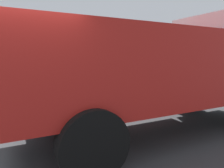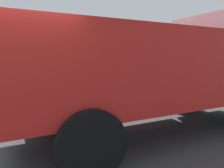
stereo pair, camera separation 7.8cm
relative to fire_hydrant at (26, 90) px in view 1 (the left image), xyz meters
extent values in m
cube|color=#BCB7AD|center=(-0.86, 1.39, -0.48)|extent=(36.00, 5.00, 0.15)
cylinder|color=red|center=(0.00, 0.01, -0.11)|extent=(0.19, 0.19, 0.60)
sphere|color=red|center=(0.00, 0.01, 0.25)|extent=(0.22, 0.22, 0.22)
cylinder|color=red|center=(0.00, -0.16, -0.04)|extent=(0.09, 0.15, 0.09)
cylinder|color=red|center=(0.00, 0.18, -0.04)|extent=(0.09, 0.15, 0.09)
cylinder|color=red|center=(0.00, -0.16, -0.11)|extent=(0.10, 0.15, 0.10)
torus|color=black|center=(-0.33, -0.50, 0.20)|extent=(1.23, 0.52, 1.21)
cylinder|color=gray|center=(2.52, -0.79, 0.62)|extent=(0.06, 0.06, 2.06)
cylinder|color=red|center=(2.52, -0.83, 1.27)|extent=(0.76, 0.02, 0.76)
cube|color=red|center=(1.65, -4.70, 1.04)|extent=(4.86, 2.62, 1.60)
cube|color=black|center=(2.75, -4.67, 0.11)|extent=(7.02, 1.08, 0.24)
cylinder|color=black|center=(5.01, -3.37, -0.01)|extent=(1.11, 0.33, 1.10)
cylinder|color=black|center=(0.41, -3.48, -0.01)|extent=(1.11, 0.33, 1.10)
cylinder|color=black|center=(0.48, -5.98, -0.01)|extent=(1.11, 0.33, 1.10)
camera|label=1|loc=(-0.58, -8.77, 1.27)|focal=33.83mm
camera|label=2|loc=(-0.51, -8.80, 1.27)|focal=33.83mm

